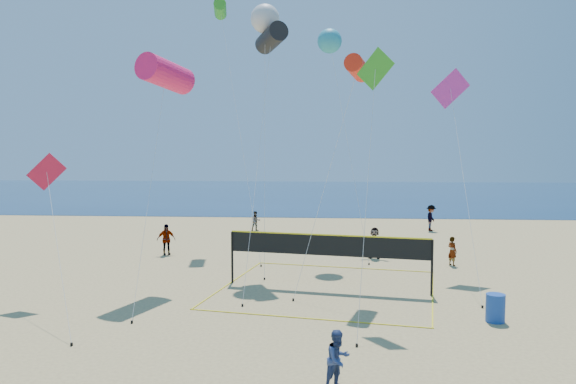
{
  "coord_description": "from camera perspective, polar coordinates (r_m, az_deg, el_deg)",
  "views": [
    {
      "loc": [
        1.65,
        -11.36,
        6.22
      ],
      "look_at": [
        0.71,
        2.0,
        5.12
      ],
      "focal_mm": 35.0,
      "sensor_mm": 36.0,
      "label": 1
    }
  ],
  "objects": [
    {
      "name": "kite_8",
      "position": [
        38.02,
        -6.9,
        17.93
      ],
      "size": [
        4.1,
        8.96,
        15.51
      ],
      "rotation": [
        0.0,
        0.0,
        0.16
      ],
      "color": "green",
      "rests_on": "ground"
    },
    {
      "name": "kite_2",
      "position": [
        24.92,
        7.1,
        12.35
      ],
      "size": [
        3.31,
        3.63,
        10.1
      ],
      "rotation": [
        0.0,
        0.0,
        -0.28
      ],
      "color": "red",
      "rests_on": "ground"
    },
    {
      "name": "kite_5",
      "position": [
        29.58,
        16.26,
        9.4
      ],
      "size": [
        2.04,
        7.71,
        10.14
      ],
      "rotation": [
        0.0,
        0.0,
        0.34
      ],
      "color": "#CA2EA8",
      "rests_on": "ground"
    },
    {
      "name": "far_person_2",
      "position": [
        30.64,
        16.35,
        -5.78
      ],
      "size": [
        0.61,
        0.66,
        1.52
      ],
      "primitive_type": "imported",
      "rotation": [
        0.0,
        0.0,
        2.17
      ],
      "color": "gray",
      "rests_on": "ground"
    },
    {
      "name": "far_person_0",
      "position": [
        32.96,
        -12.28,
        -4.74
      ],
      "size": [
        1.13,
        0.83,
        1.78
      ],
      "primitive_type": "imported",
      "rotation": [
        0.0,
        0.0,
        0.44
      ],
      "color": "gray",
      "rests_on": "ground"
    },
    {
      "name": "kite_0",
      "position": [
        26.53,
        -12.31,
        11.61
      ],
      "size": [
        2.21,
        8.1,
        10.29
      ],
      "rotation": [
        0.0,
        0.0,
        -0.36
      ],
      "color": "#F71B60",
      "rests_on": "ground"
    },
    {
      "name": "far_person_4",
      "position": [
        42.6,
        14.34,
        -2.57
      ],
      "size": [
        1.15,
        1.42,
        1.91
      ],
      "primitive_type": "imported",
      "rotation": [
        0.0,
        0.0,
        1.16
      ],
      "color": "gray",
      "rests_on": "ground"
    },
    {
      "name": "kite_1",
      "position": [
        29.71,
        -1.71,
        15.35
      ],
      "size": [
        1.95,
        9.23,
        12.4
      ],
      "rotation": [
        0.0,
        0.0,
        0.44
      ],
      "color": "black",
      "rests_on": "ground"
    },
    {
      "name": "kite_6",
      "position": [
        30.11,
        -2.35,
        17.17
      ],
      "size": [
        1.59,
        4.44,
        13.48
      ],
      "rotation": [
        0.0,
        0.0,
        -0.08
      ],
      "color": "silver",
      "rests_on": "ground"
    },
    {
      "name": "kite_7",
      "position": [
        32.81,
        4.25,
        15.04
      ],
      "size": [
        2.99,
        3.86,
        12.83
      ],
      "rotation": [
        0.0,
        0.0,
        0.21
      ],
      "color": "teal",
      "rests_on": "ground"
    },
    {
      "name": "volleyball_net",
      "position": [
        24.58,
        4.05,
        -6.05
      ],
      "size": [
        10.47,
        10.35,
        2.41
      ],
      "rotation": [
        0.0,
        0.0,
        -0.18
      ],
      "color": "black",
      "rests_on": "ground"
    },
    {
      "name": "trash_barrel",
      "position": [
        21.59,
        20.32,
        -10.99
      ],
      "size": [
        0.87,
        0.87,
        1.0
      ],
      "primitive_type": "cylinder",
      "rotation": [
        0.0,
        0.0,
        -0.39
      ],
      "color": "#18419D",
      "rests_on": "ground"
    },
    {
      "name": "kite_3",
      "position": [
        24.51,
        -23.22,
        1.2
      ],
      "size": [
        4.28,
        5.78,
        5.96
      ],
      "rotation": [
        0.0,
        0.0,
        0.43
      ],
      "color": "red",
      "rests_on": "ground"
    },
    {
      "name": "bystander_a",
      "position": [
        15.05,
        5.11,
        -16.57
      ],
      "size": [
        0.94,
        0.93,
        1.54
      ],
      "primitive_type": "imported",
      "rotation": [
        0.0,
        0.0,
        0.73
      ],
      "color": "navy",
      "rests_on": "ground"
    },
    {
      "name": "kite_4",
      "position": [
        21.86,
        8.78,
        10.97
      ],
      "size": [
        1.6,
        5.36,
        9.98
      ],
      "rotation": [
        0.0,
        0.0,
        -0.4
      ],
      "color": "green",
      "rests_on": "ground"
    },
    {
      "name": "far_person_3",
      "position": [
        41.42,
        -3.29,
        -2.96
      ],
      "size": [
        0.85,
        0.77,
        1.44
      ],
      "primitive_type": "imported",
      "rotation": [
        0.0,
        0.0,
        0.38
      ],
      "color": "gray",
      "rests_on": "ground"
    },
    {
      "name": "far_person_1",
      "position": [
        31.58,
        8.77,
        -5.14
      ],
      "size": [
        1.68,
        0.84,
        1.73
      ],
      "primitive_type": "imported",
      "rotation": [
        0.0,
        0.0,
        -0.21
      ],
      "color": "gray",
      "rests_on": "ground"
    },
    {
      "name": "ocean",
      "position": [
        73.64,
        2.75,
        -0.17
      ],
      "size": [
        140.0,
        50.0,
        0.03
      ],
      "primitive_type": "cube",
      "color": "navy",
      "rests_on": "ground"
    }
  ]
}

